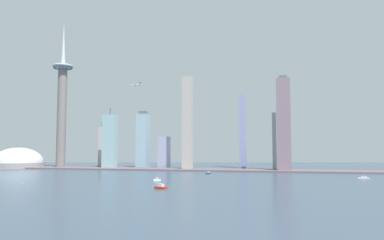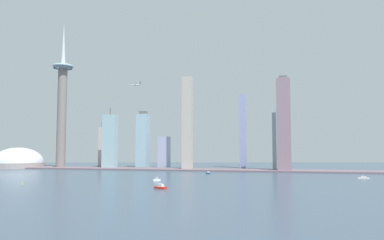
{
  "view_description": "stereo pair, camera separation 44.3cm",
  "coord_description": "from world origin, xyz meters",
  "views": [
    {
      "loc": [
        162.15,
        -167.89,
        41.61
      ],
      "look_at": [
        16.08,
        492.94,
        91.27
      ],
      "focal_mm": 34.5,
      "sensor_mm": 36.0,
      "label": 1
    },
    {
      "loc": [
        162.58,
        -167.79,
        41.61
      ],
      "look_at": [
        16.08,
        492.94,
        91.27
      ],
      "focal_mm": 34.5,
      "sensor_mm": 36.0,
      "label": 2
    }
  ],
  "objects": [
    {
      "name": "waterfront_pier",
      "position": [
        0.0,
        483.29,
        1.23
      ],
      "size": [
        767.22,
        58.46,
        2.46
      ],
      "primitive_type": "cube",
      "color": "#63545E",
      "rests_on": "ground"
    },
    {
      "name": "observation_tower",
      "position": [
        -250.36,
        491.45,
        135.74
      ],
      "size": [
        41.38,
        41.38,
        293.56
      ],
      "color": "slate",
      "rests_on": "ground"
    },
    {
      "name": "stadium_dome",
      "position": [
        -341.73,
        485.47,
        9.97
      ],
      "size": [
        101.56,
        101.56,
        58.95
      ],
      "color": "gray",
      "rests_on": "ground"
    },
    {
      "name": "skyscraper_0",
      "position": [
        8.56,
        487.51,
        85.36
      ],
      "size": [
        18.19,
        13.87,
        170.71
      ],
      "color": "#B8ACA3",
      "rests_on": "ground"
    },
    {
      "name": "skyscraper_1",
      "position": [
        167.04,
        521.52,
        57.85
      ],
      "size": [
        13.98,
        13.7,
        115.69
      ],
      "color": "#9BB2B2",
      "rests_on": "ground"
    },
    {
      "name": "skyscraper_2",
      "position": [
        -181.03,
        545.69,
        43.23
      ],
      "size": [
        20.75,
        24.2,
        92.82
      ],
      "color": "#C4AEA9",
      "rests_on": "ground"
    },
    {
      "name": "skyscraper_3",
      "position": [
        -99.36,
        548.92,
        55.48
      ],
      "size": [
        21.8,
        27.1,
        115.06
      ],
      "color": "#96B7C7",
      "rests_on": "ground"
    },
    {
      "name": "skyscraper_4",
      "position": [
        -147.66,
        495.4,
        52.05
      ],
      "size": [
        26.24,
        16.51,
        117.46
      ],
      "color": "#97B9C1",
      "rests_on": "ground"
    },
    {
      "name": "skyscraper_5",
      "position": [
        -48.56,
        530.97,
        31.08
      ],
      "size": [
        20.88,
        18.68,
        62.16
      ],
      "color": "#A1A7CA",
      "rests_on": "ground"
    },
    {
      "name": "skyscraper_6",
      "position": [
        179.61,
        480.49,
        80.56
      ],
      "size": [
        23.06,
        20.17,
        164.15
      ],
      "color": "gray",
      "rests_on": "ground"
    },
    {
      "name": "skyscraper_7",
      "position": [
        103.1,
        568.59,
        72.81
      ],
      "size": [
        12.72,
        19.9,
        145.63
      ],
      "color": "#8C94C5",
      "rests_on": "ground"
    },
    {
      "name": "boat_0",
      "position": [
        62.67,
        399.34,
        1.38
      ],
      "size": [
        8.39,
        6.44,
        3.81
      ],
      "rotation": [
        0.0,
        0.0,
        5.78
      ],
      "color": "#194F7F",
      "rests_on": "ground"
    },
    {
      "name": "boat_1",
      "position": [
        21.73,
        268.25,
        1.76
      ],
      "size": [
        9.29,
        6.32,
        4.83
      ],
      "rotation": [
        0.0,
        0.0,
        0.43
      ],
      "color": "white",
      "rests_on": "ground"
    },
    {
      "name": "boat_3",
      "position": [
        277.19,
        357.78,
        1.25
      ],
      "size": [
        14.24,
        7.17,
        3.43
      ],
      "rotation": [
        0.0,
        0.0,
        2.86
      ],
      "color": "white",
      "rests_on": "ground"
    },
    {
      "name": "boat_4",
      "position": [
        51.46,
        188.4,
        1.75
      ],
      "size": [
        14.31,
        10.66,
        4.86
      ],
      "rotation": [
        0.0,
        0.0,
        5.82
      ],
      "color": "red",
      "rests_on": "ground"
    },
    {
      "name": "channel_buoy_1",
      "position": [
        -113.57,
        198.67,
        1.08
      ],
      "size": [
        1.13,
        1.13,
        2.16
      ],
      "primitive_type": "cone",
      "color": "yellow",
      "rests_on": "ground"
    },
    {
      "name": "airplane",
      "position": [
        -107.16,
        525.78,
        166.75
      ],
      "size": [
        23.66,
        22.95,
        7.06
      ],
      "rotation": [
        0.0,
        0.0,
        3.05
      ],
      "color": "silver"
    }
  ]
}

